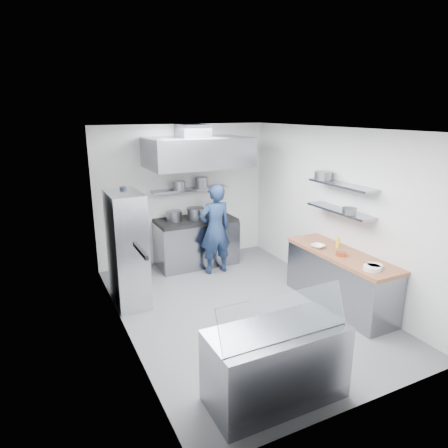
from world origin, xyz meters
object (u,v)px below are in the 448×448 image
chef (215,229)px  wire_rack (127,249)px  gas_range (196,243)px  display_case (276,365)px

chef → wire_rack: (-1.80, -0.54, 0.05)m
gas_range → wire_rack: (-1.63, -1.11, 0.48)m
gas_range → wire_rack: wire_rack is taller
chef → display_case: size_ratio=1.17×
wire_rack → display_case: 3.16m
gas_range → display_case: gas_range is taller
chef → wire_rack: 1.88m
gas_range → chef: bearing=-73.6°
wire_rack → display_case: size_ratio=1.23×
gas_range → display_case: bearing=-100.4°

